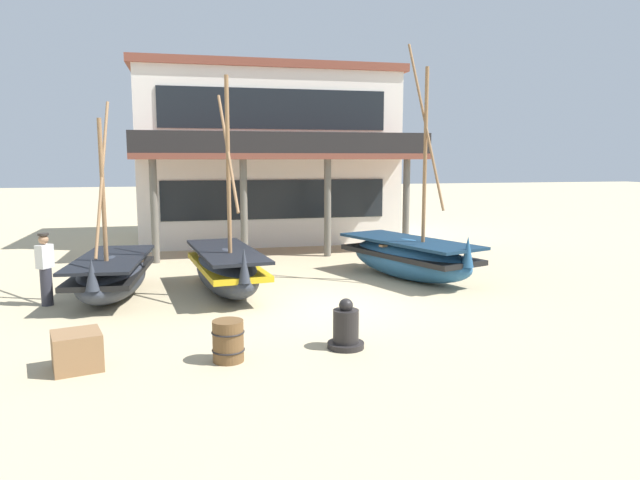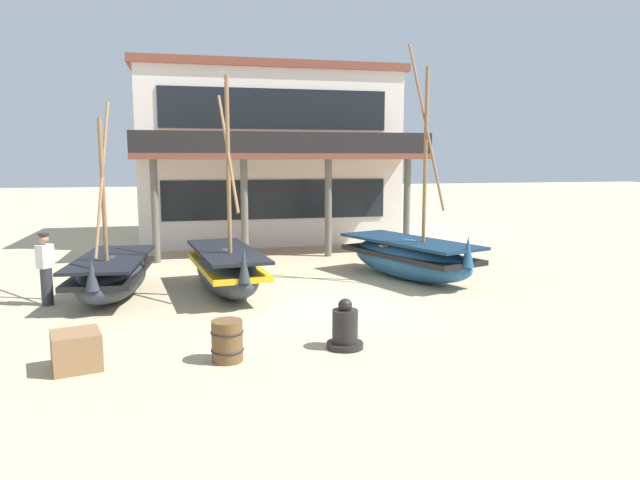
# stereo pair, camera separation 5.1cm
# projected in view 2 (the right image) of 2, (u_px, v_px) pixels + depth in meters

# --- Properties ---
(ground_plane) EXTENTS (120.00, 120.00, 0.00)m
(ground_plane) POSITION_uv_depth(u_px,v_px,m) (330.00, 306.00, 13.30)
(ground_plane) COLOR tan
(fishing_boat_near_left) EXTENTS (3.04, 4.77, 6.44)m
(fishing_boat_near_left) POSITION_uv_depth(u_px,v_px,m) (409.00, 257.00, 16.22)
(fishing_boat_near_left) COLOR #23517A
(fishing_boat_near_left) RESTS_ON ground
(fishing_boat_centre_large) EXTENTS (1.90, 4.35, 5.30)m
(fishing_boat_centre_large) POSITION_uv_depth(u_px,v_px,m) (227.00, 268.00, 14.53)
(fishing_boat_centre_large) COLOR #2D333D
(fishing_boat_centre_large) RESTS_ON ground
(fishing_boat_far_right) EXTENTS (1.86, 4.12, 4.74)m
(fishing_boat_far_right) POSITION_uv_depth(u_px,v_px,m) (112.00, 275.00, 14.08)
(fishing_boat_far_right) COLOR #2D333D
(fishing_boat_far_right) RESTS_ON ground
(fisherman_by_hull) EXTENTS (0.38, 0.42, 1.68)m
(fisherman_by_hull) POSITION_uv_depth(u_px,v_px,m) (46.00, 270.00, 13.27)
(fisherman_by_hull) COLOR #33333D
(fisherman_by_hull) RESTS_ON ground
(capstan_winch) EXTENTS (0.66, 0.66, 0.91)m
(capstan_winch) POSITION_uv_depth(u_px,v_px,m) (345.00, 329.00, 10.32)
(capstan_winch) COLOR black
(capstan_winch) RESTS_ON ground
(wooden_barrel) EXTENTS (0.56, 0.56, 0.70)m
(wooden_barrel) POSITION_uv_depth(u_px,v_px,m) (227.00, 341.00, 9.65)
(wooden_barrel) COLOR brown
(wooden_barrel) RESTS_ON ground
(cargo_crate) EXTENTS (0.90, 0.90, 0.61)m
(cargo_crate) POSITION_uv_depth(u_px,v_px,m) (76.00, 350.00, 9.30)
(cargo_crate) COLOR olive
(cargo_crate) RESTS_ON ground
(harbor_building_main) EXTENTS (10.47, 9.31, 6.98)m
(harbor_building_main) POSITION_uv_depth(u_px,v_px,m) (265.00, 155.00, 24.57)
(harbor_building_main) COLOR white
(harbor_building_main) RESTS_ON ground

